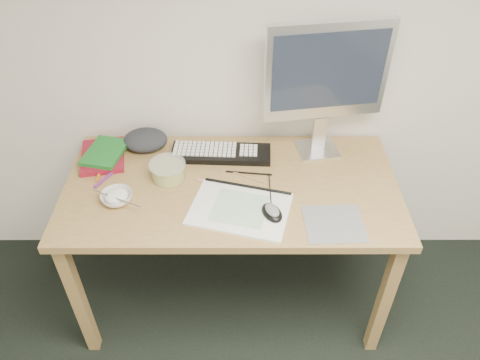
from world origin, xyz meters
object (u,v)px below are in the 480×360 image
object	(u,v)px
desk	(232,199)
monitor	(327,75)
sketchpad	(240,209)
keyboard	(221,153)
rice_bowl	(117,198)

from	to	relation	value
desk	monitor	size ratio (longest dim) A/B	2.33
sketchpad	keyboard	distance (m)	0.36
keyboard	desk	bearing A→B (deg)	-73.33
keyboard	sketchpad	bearing A→B (deg)	-73.83
desk	sketchpad	xyz separation A→B (m)	(0.03, -0.15, 0.09)
desk	sketchpad	distance (m)	0.18
desk	rice_bowl	distance (m)	0.48
monitor	rice_bowl	distance (m)	0.98
sketchpad	keyboard	xyz separation A→B (m)	(-0.08, 0.35, 0.01)
sketchpad	monitor	size ratio (longest dim) A/B	0.63
desk	rice_bowl	world-z (taller)	rice_bowl
sketchpad	rice_bowl	distance (m)	0.50
keyboard	monitor	size ratio (longest dim) A/B	0.74
rice_bowl	sketchpad	bearing A→B (deg)	-6.08
monitor	keyboard	bearing A→B (deg)	176.87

